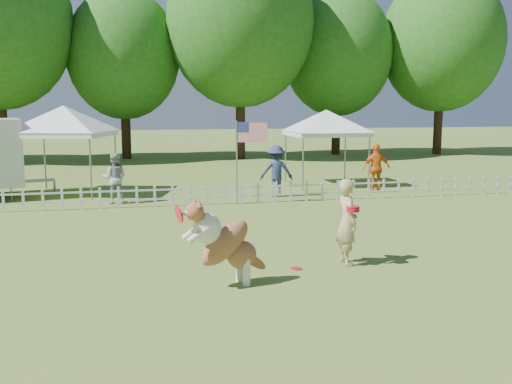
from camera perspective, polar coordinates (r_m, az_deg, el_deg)
ground at (r=10.03m, az=5.04°, el=-7.82°), size 120.00×120.00×0.00m
picket_fence at (r=16.62m, az=-2.32°, el=-0.16°), size 22.00×0.08×0.60m
handler at (r=10.34m, az=9.09°, el=-2.97°), size 0.38×0.57×1.55m
dog at (r=8.99m, az=-3.01°, el=-5.10°), size 1.43×0.79×1.40m
frisbee_on_turf at (r=10.10m, az=4.06°, el=-7.64°), size 0.22×0.22×0.02m
canopy_tent_left at (r=19.20m, az=-18.52°, el=3.86°), size 3.33×3.33×2.78m
canopy_tent_right at (r=20.55m, az=6.98°, el=4.33°), size 2.61×2.61×2.64m
flag_pole at (r=16.42m, az=-1.93°, el=2.94°), size 0.93×0.30×2.42m
spectator_a at (r=17.15m, az=-13.95°, el=1.36°), size 0.79×0.65×1.48m
spectator_b at (r=17.89m, az=2.05°, el=2.10°), size 1.12×0.75×1.61m
spectator_c at (r=19.19m, az=11.94°, el=2.36°), size 0.95×0.40×1.61m
tree_center_left at (r=31.72m, az=-13.08°, el=12.13°), size 6.00×6.00×9.80m
tree_center_right at (r=30.93m, az=-1.60°, el=15.04°), size 7.60×7.60×12.60m
tree_right at (r=33.92m, az=8.14°, el=12.53°), size 6.20×6.20×10.40m
tree_far_right at (r=35.64m, az=18.03°, el=12.81°), size 7.00×7.00×11.40m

